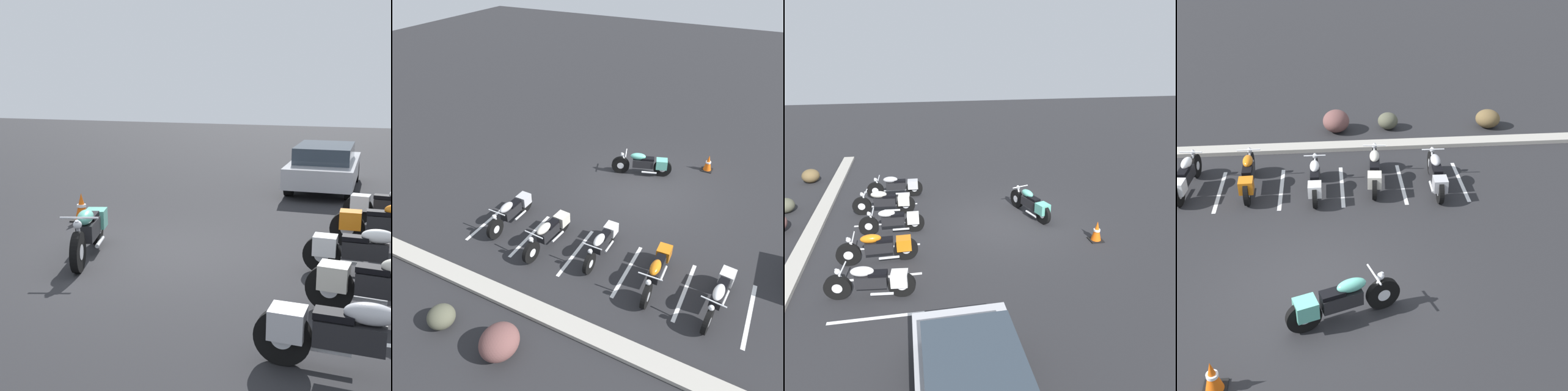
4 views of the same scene
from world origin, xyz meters
TOP-DOWN VIEW (x-y plane):
  - ground at (0.00, 0.00)m, footprint 60.00×60.00m
  - motorcycle_teal_featured at (0.45, -0.97)m, footprint 2.16×0.97m
  - parked_bike_0 at (-3.33, 4.03)m, footprint 0.62×2.12m
  - parked_bike_1 at (-1.72, 3.96)m, footprint 0.61×2.18m
  - parked_bike_2 at (-0.00, 3.65)m, footprint 0.57×2.03m
  - parked_bike_3 at (1.55, 3.97)m, footprint 0.61×2.17m
  - parked_bike_4 at (3.14, 3.63)m, footprint 0.60×2.14m
  - concrete_curb at (0.00, 6.26)m, footprint 18.00×0.50m
  - landscape_rock_0 at (2.31, 7.55)m, footprint 0.66×0.67m
  - landscape_rock_2 at (0.64, 7.50)m, footprint 0.91×1.00m
  - traffic_cone at (-1.62, -2.39)m, footprint 0.40×0.40m
  - stall_line_0 at (-4.10, 3.97)m, footprint 0.10×2.10m
  - stall_line_1 at (-2.50, 3.97)m, footprint 0.10×2.10m
  - stall_line_2 at (-0.91, 3.97)m, footprint 0.10×2.10m
  - stall_line_3 at (0.69, 3.97)m, footprint 0.10×2.10m
  - stall_line_4 at (2.29, 3.97)m, footprint 0.10×2.10m
  - stall_line_5 at (3.89, 3.97)m, footprint 0.10×2.10m

SIDE VIEW (x-z plane):
  - ground at x=0.00m, z-range 0.00..0.00m
  - stall_line_0 at x=-4.10m, z-range 0.00..0.00m
  - stall_line_1 at x=-2.50m, z-range 0.00..0.00m
  - stall_line_2 at x=-0.91m, z-range 0.00..0.00m
  - stall_line_3 at x=0.69m, z-range 0.00..0.00m
  - stall_line_4 at x=2.29m, z-range 0.00..0.00m
  - stall_line_5 at x=3.89m, z-range 0.00..0.00m
  - concrete_curb at x=0.00m, z-range 0.00..0.12m
  - landscape_rock_0 at x=2.31m, z-range 0.00..0.53m
  - traffic_cone at x=-1.62m, z-range -0.02..0.61m
  - landscape_rock_2 at x=0.64m, z-range 0.00..0.69m
  - parked_bike_2 at x=0.00m, z-range 0.03..0.83m
  - parked_bike_0 at x=-3.33m, z-range 0.03..0.86m
  - parked_bike_4 at x=3.14m, z-range 0.03..0.87m
  - parked_bike_3 at x=1.55m, z-range 0.03..0.88m
  - parked_bike_1 at x=-1.72m, z-range 0.03..0.89m
  - motorcycle_teal_featured at x=0.45m, z-range 0.03..0.91m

